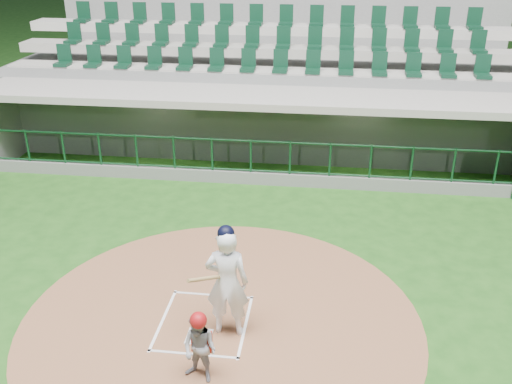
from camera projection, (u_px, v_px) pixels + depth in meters
ground at (207, 313)px, 10.47m from camera, size 120.00×120.00×0.00m
dirt_circle at (221, 321)px, 10.25m from camera, size 7.20×7.20×0.01m
home_plate at (199, 337)px, 9.83m from camera, size 0.43×0.43×0.02m
batter_box_chalk at (204, 322)px, 10.19m from camera, size 1.55×1.80×0.01m
dugout_structure at (262, 130)px, 17.11m from camera, size 16.40×3.70×3.00m
seating_deck at (270, 89)px, 19.71m from camera, size 17.00×6.72×5.15m
batter at (227, 281)px, 9.55m from camera, size 0.91×0.90×2.09m
catcher at (200, 347)px, 8.67m from camera, size 0.68×0.61×1.25m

